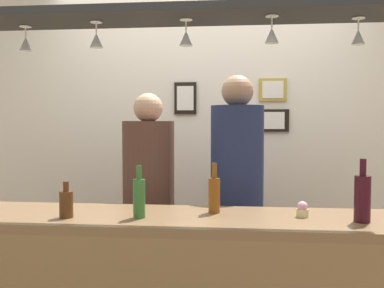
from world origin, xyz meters
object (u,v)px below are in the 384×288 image
(bottle_wine_dark_red, at_px, (362,197))
(cupcake, at_px, (302,210))
(bottle_beer_green_import, at_px, (139,197))
(picture_frame_crest, at_px, (185,98))
(person_middle_navy_shirt, at_px, (237,182))
(bottle_beer_brown_stubby, at_px, (66,203))
(person_left_brown_shirt, at_px, (149,192))
(bottle_beer_amber_tall, at_px, (214,194))
(picture_frame_lower_pair, at_px, (270,121))
(picture_frame_upper_small, at_px, (273,90))

(bottle_wine_dark_red, xyz_separation_m, cupcake, (-0.26, 0.08, -0.08))
(bottle_beer_green_import, bearing_deg, picture_frame_crest, 87.99)
(person_middle_navy_shirt, xyz_separation_m, picture_frame_crest, (-0.43, 0.76, 0.58))
(bottle_beer_brown_stubby, relative_size, picture_frame_crest, 0.69)
(person_left_brown_shirt, height_order, bottle_beer_brown_stubby, person_left_brown_shirt)
(bottle_beer_green_import, relative_size, cupcake, 3.33)
(bottle_beer_brown_stubby, height_order, bottle_beer_amber_tall, bottle_beer_amber_tall)
(bottle_beer_brown_stubby, distance_m, picture_frame_crest, 1.67)
(picture_frame_crest, bearing_deg, person_middle_navy_shirt, -60.63)
(bottle_wine_dark_red, height_order, bottle_beer_green_import, bottle_wine_dark_red)
(person_middle_navy_shirt, xyz_separation_m, picture_frame_lower_pair, (0.26, 0.76, 0.40))
(bottle_wine_dark_red, bearing_deg, picture_frame_lower_pair, 102.64)
(bottle_wine_dark_red, height_order, picture_frame_upper_small, picture_frame_upper_small)
(bottle_beer_brown_stubby, relative_size, picture_frame_upper_small, 0.82)
(picture_frame_upper_small, distance_m, picture_frame_crest, 0.71)
(cupcake, height_order, picture_frame_upper_small, picture_frame_upper_small)
(bottle_beer_green_import, height_order, picture_frame_upper_small, picture_frame_upper_small)
(bottle_wine_dark_red, bearing_deg, bottle_beer_brown_stubby, -177.92)
(person_left_brown_shirt, relative_size, cupcake, 20.86)
(person_left_brown_shirt, height_order, person_middle_navy_shirt, person_middle_navy_shirt)
(picture_frame_upper_small, bearing_deg, bottle_beer_amber_tall, -106.83)
(person_left_brown_shirt, distance_m, picture_frame_crest, 1.01)
(bottle_beer_brown_stubby, xyz_separation_m, picture_frame_upper_small, (1.12, 1.51, 0.66))
(person_left_brown_shirt, distance_m, bottle_wine_dark_red, 1.36)
(bottle_beer_amber_tall, distance_m, picture_frame_lower_pair, 1.42)
(bottle_beer_green_import, bearing_deg, bottle_wine_dark_red, 1.03)
(bottle_beer_amber_tall, bearing_deg, picture_frame_lower_pair, 73.95)
(picture_frame_upper_small, xyz_separation_m, picture_frame_crest, (-0.71, 0.00, -0.06))
(picture_frame_upper_small, bearing_deg, person_middle_navy_shirt, -110.39)
(picture_frame_crest, bearing_deg, picture_frame_upper_small, 0.00)
(person_left_brown_shirt, relative_size, bottle_wine_dark_red, 5.42)
(bottle_beer_amber_tall, bearing_deg, cupcake, -7.13)
(person_left_brown_shirt, relative_size, bottle_beer_amber_tall, 6.26)
(bottle_beer_green_import, bearing_deg, picture_frame_upper_small, 62.77)
(bottle_beer_brown_stubby, height_order, bottle_beer_green_import, bottle_beer_green_import)
(person_middle_navy_shirt, xyz_separation_m, bottle_beer_green_import, (-0.48, -0.72, 0.02))
(picture_frame_lower_pair, bearing_deg, bottle_beer_amber_tall, -106.05)
(person_left_brown_shirt, distance_m, picture_frame_upper_small, 1.35)
(bottle_beer_amber_tall, bearing_deg, bottle_beer_green_import, -156.25)
(bottle_beer_brown_stubby, bearing_deg, person_left_brown_shirt, 71.02)
(person_left_brown_shirt, xyz_separation_m, bottle_beer_green_import, (0.10, -0.72, 0.09))
(person_left_brown_shirt, relative_size, picture_frame_upper_small, 7.40)
(person_middle_navy_shirt, bearing_deg, picture_frame_upper_small, 69.61)
(person_left_brown_shirt, height_order, picture_frame_lower_pair, person_left_brown_shirt)
(bottle_beer_amber_tall, relative_size, cupcake, 3.33)
(bottle_wine_dark_red, relative_size, bottle_beer_green_import, 1.15)
(bottle_beer_brown_stubby, bearing_deg, picture_frame_lower_pair, 53.90)
(person_left_brown_shirt, relative_size, person_middle_navy_shirt, 0.94)
(cupcake, relative_size, picture_frame_crest, 0.30)
(picture_frame_upper_small, bearing_deg, bottle_beer_green_import, -117.23)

